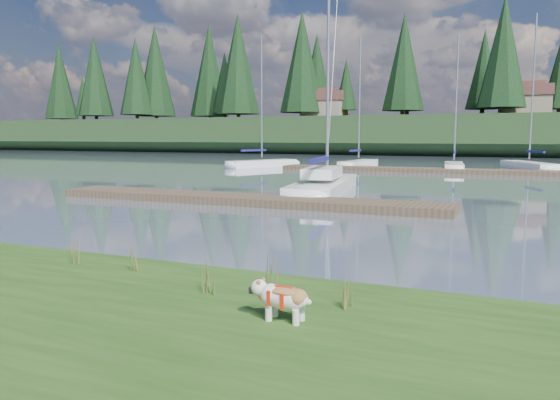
% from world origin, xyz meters
% --- Properties ---
extents(ground, '(200.00, 200.00, 0.00)m').
position_xyz_m(ground, '(0.00, 30.00, 0.00)').
color(ground, slate).
rests_on(ground, ground).
extents(ridge, '(200.00, 20.00, 5.00)m').
position_xyz_m(ridge, '(0.00, 73.00, 2.50)').
color(ridge, black).
rests_on(ridge, ground).
extents(bulldog, '(0.78, 0.35, 0.47)m').
position_xyz_m(bulldog, '(3.27, -3.56, 0.65)').
color(bulldog, silver).
rests_on(bulldog, bank).
extents(sailboat_main, '(3.54, 10.00, 14.02)m').
position_xyz_m(sailboat_main, '(-2.54, 14.81, 0.42)').
color(sailboat_main, white).
rests_on(sailboat_main, ground).
extents(dock_near, '(16.00, 2.00, 0.30)m').
position_xyz_m(dock_near, '(-4.00, 9.00, 0.15)').
color(dock_near, '#4C3D2C').
rests_on(dock_near, ground).
extents(dock_far, '(26.00, 2.20, 0.30)m').
position_xyz_m(dock_far, '(2.00, 30.00, 0.15)').
color(dock_far, '#4C3D2C').
rests_on(dock_far, ground).
extents(sailboat_bg_0, '(4.39, 7.30, 10.76)m').
position_xyz_m(sailboat_bg_0, '(-13.67, 31.92, 0.32)').
color(sailboat_bg_0, white).
rests_on(sailboat_bg_0, ground).
extents(sailboat_bg_1, '(1.78, 7.03, 10.50)m').
position_xyz_m(sailboat_bg_1, '(-6.40, 34.63, 0.33)').
color(sailboat_bg_1, white).
rests_on(sailboat_bg_1, ground).
extents(sailboat_bg_2, '(2.11, 6.66, 10.00)m').
position_xyz_m(sailboat_bg_2, '(1.13, 33.38, 0.33)').
color(sailboat_bg_2, white).
rests_on(sailboat_bg_2, ground).
extents(sailboat_bg_3, '(4.70, 7.99, 11.80)m').
position_xyz_m(sailboat_bg_3, '(6.03, 37.36, 0.32)').
color(sailboat_bg_3, white).
rests_on(sailboat_bg_3, ground).
extents(weed_0, '(0.17, 0.14, 0.53)m').
position_xyz_m(weed_0, '(-0.02, -2.27, 0.57)').
color(weed_0, '#475B23').
rests_on(weed_0, bank).
extents(weed_1, '(0.17, 0.14, 0.53)m').
position_xyz_m(weed_1, '(1.57, -2.68, 0.57)').
color(weed_1, '#475B23').
rests_on(weed_1, bank).
extents(weed_2, '(0.17, 0.14, 0.79)m').
position_xyz_m(weed_2, '(2.68, -2.61, 0.68)').
color(weed_2, '#475B23').
rests_on(weed_2, bank).
extents(weed_3, '(0.17, 0.14, 0.62)m').
position_xyz_m(weed_3, '(-1.27, -2.39, 0.61)').
color(weed_3, '#475B23').
rests_on(weed_3, bank).
extents(weed_4, '(0.17, 0.14, 0.48)m').
position_xyz_m(weed_4, '(1.86, -2.91, 0.55)').
color(weed_4, '#475B23').
rests_on(weed_4, bank).
extents(weed_5, '(0.17, 0.14, 0.56)m').
position_xyz_m(weed_5, '(3.78, -2.77, 0.58)').
color(weed_5, '#475B23').
rests_on(weed_5, bank).
extents(mud_lip, '(60.00, 0.50, 0.14)m').
position_xyz_m(mud_lip, '(0.00, -1.60, 0.07)').
color(mud_lip, '#33281C').
rests_on(mud_lip, ground).
extents(conifer_0, '(5.72, 5.72, 14.15)m').
position_xyz_m(conifer_0, '(-55.00, 67.00, 12.64)').
color(conifer_0, '#382619').
rests_on(conifer_0, ridge).
extents(conifer_1, '(4.40, 4.40, 11.30)m').
position_xyz_m(conifer_1, '(-40.00, 71.00, 11.28)').
color(conifer_1, '#382619').
rests_on(conifer_1, ridge).
extents(conifer_2, '(6.60, 6.60, 16.05)m').
position_xyz_m(conifer_2, '(-25.00, 68.00, 13.54)').
color(conifer_2, '#382619').
rests_on(conifer_2, ridge).
extents(conifer_3, '(4.84, 4.84, 12.25)m').
position_xyz_m(conifer_3, '(-10.00, 72.00, 11.74)').
color(conifer_3, '#382619').
rests_on(conifer_3, ridge).
extents(conifer_4, '(6.16, 6.16, 15.10)m').
position_xyz_m(conifer_4, '(3.00, 66.00, 13.09)').
color(conifer_4, '#382619').
rests_on(conifer_4, ridge).
extents(house_0, '(6.30, 5.30, 4.65)m').
position_xyz_m(house_0, '(-22.00, 70.00, 7.31)').
color(house_0, gray).
rests_on(house_0, ridge).
extents(house_1, '(6.30, 5.30, 4.65)m').
position_xyz_m(house_1, '(6.00, 71.00, 7.31)').
color(house_1, gray).
rests_on(house_1, ridge).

